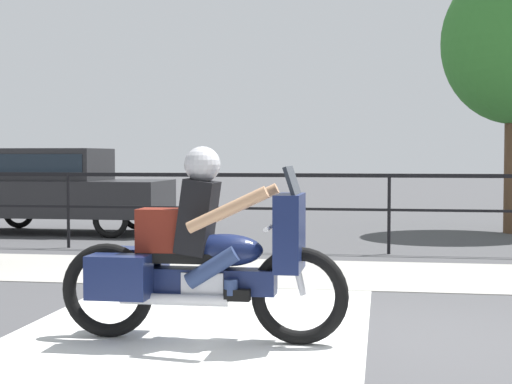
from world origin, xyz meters
name	(u,v)px	position (x,y,z in m)	size (l,w,h in m)	color
ground_plane	(395,339)	(0.00, 0.00, 0.00)	(120.00, 120.00, 0.00)	#424244
sidewalk_band	(390,275)	(0.00, 3.40, 0.01)	(44.00, 2.40, 0.01)	#99968E
crosswalk_band	(186,336)	(-1.69, -0.20, 0.00)	(2.95, 6.00, 0.01)	silver
fence_railing	(389,191)	(0.00, 5.55, 0.96)	(36.00, 0.05, 1.22)	black
motorcycle	(200,257)	(-1.54, -0.31, 0.68)	(2.35, 0.76, 1.56)	black
parked_car	(57,185)	(-6.28, 7.83, 0.92)	(4.09, 1.72, 1.62)	#232326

